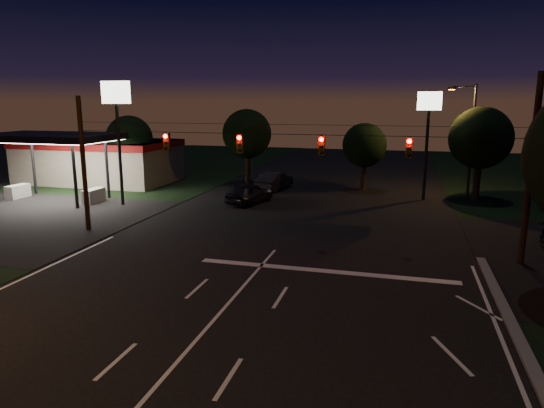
% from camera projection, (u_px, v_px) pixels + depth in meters
% --- Properties ---
extents(stop_bar, '(12.00, 0.50, 0.01)m').
position_uv_depth(stop_bar, '(324.00, 271.00, 22.37)').
color(stop_bar, silver).
rests_on(stop_bar, ground).
extents(utility_pole_right, '(0.30, 0.30, 9.00)m').
position_uv_depth(utility_pole_right, '(520.00, 264.00, 23.38)').
color(utility_pole_right, black).
rests_on(utility_pole_right, ground).
extents(utility_pole_left, '(0.28, 0.28, 8.00)m').
position_uv_depth(utility_pole_left, '(89.00, 230.00, 29.49)').
color(utility_pole_left, black).
rests_on(utility_pole_left, ground).
extents(signal_span, '(24.00, 0.40, 1.56)m').
position_uv_depth(signal_span, '(280.00, 144.00, 25.26)').
color(signal_span, black).
rests_on(signal_span, ground).
extents(gas_station, '(14.20, 16.10, 5.25)m').
position_uv_depth(gas_station, '(97.00, 158.00, 46.04)').
color(gas_station, gray).
rests_on(gas_station, ground).
extents(pole_sign_left_near, '(2.20, 0.30, 9.10)m').
position_uv_depth(pole_sign_left_near, '(117.00, 111.00, 35.16)').
color(pole_sign_left_near, black).
rests_on(pole_sign_left_near, ground).
extents(pole_sign_right, '(1.80, 0.30, 8.40)m').
position_uv_depth(pole_sign_right, '(428.00, 120.00, 37.27)').
color(pole_sign_right, black).
rests_on(pole_sign_right, ground).
extents(street_light_right_far, '(2.20, 0.35, 9.00)m').
position_uv_depth(street_light_right_far, '(469.00, 132.00, 38.54)').
color(street_light_right_far, black).
rests_on(street_light_right_far, ground).
extents(tree_far_a, '(4.20, 4.20, 6.42)m').
position_uv_depth(tree_far_a, '(130.00, 139.00, 44.40)').
color(tree_far_a, black).
rests_on(tree_far_a, ground).
extents(tree_far_b, '(4.60, 4.60, 6.98)m').
position_uv_depth(tree_far_b, '(247.00, 134.00, 45.57)').
color(tree_far_b, black).
rests_on(tree_far_b, ground).
extents(tree_far_c, '(3.80, 3.80, 5.86)m').
position_uv_depth(tree_far_c, '(365.00, 146.00, 41.96)').
color(tree_far_c, black).
rests_on(tree_far_c, ground).
extents(tree_far_d, '(4.80, 4.80, 7.30)m').
position_uv_depth(tree_far_d, '(481.00, 139.00, 37.61)').
color(tree_far_d, black).
rests_on(tree_far_d, ground).
extents(car_oncoming_a, '(2.98, 4.94, 1.57)m').
position_uv_depth(car_oncoming_a, '(250.00, 193.00, 37.05)').
color(car_oncoming_a, black).
rests_on(car_oncoming_a, ground).
extents(car_oncoming_b, '(2.47, 5.03, 1.59)m').
position_uv_depth(car_oncoming_b, '(274.00, 181.00, 42.79)').
color(car_oncoming_b, black).
rests_on(car_oncoming_b, ground).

